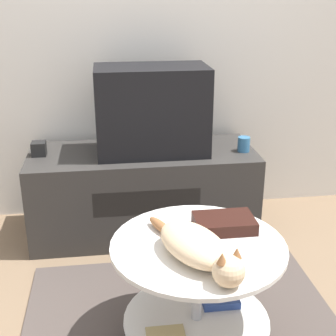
% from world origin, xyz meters
% --- Properties ---
extents(wall_back, '(8.00, 0.05, 2.60)m').
position_xyz_m(wall_back, '(0.00, 1.46, 1.30)').
color(wall_back, silver).
rests_on(wall_back, ground_plane).
extents(tv_stand, '(1.35, 0.55, 0.53)m').
position_xyz_m(tv_stand, '(-0.09, 1.10, 0.27)').
color(tv_stand, '#33302D').
rests_on(tv_stand, ground_plane).
extents(tv, '(0.64, 0.36, 0.51)m').
position_xyz_m(tv, '(-0.03, 1.09, 0.78)').
color(tv, black).
rests_on(tv, tv_stand).
extents(speaker, '(0.08, 0.08, 0.08)m').
position_xyz_m(speaker, '(-0.70, 1.11, 0.57)').
color(speaker, black).
rests_on(speaker, tv_stand).
extents(mug, '(0.07, 0.07, 0.09)m').
position_xyz_m(mug, '(0.51, 1.02, 0.57)').
color(mug, teal).
rests_on(mug, tv_stand).
extents(coffee_table, '(0.70, 0.70, 0.49)m').
position_xyz_m(coffee_table, '(0.04, 0.04, 0.33)').
color(coffee_table, '#B2B2B7').
rests_on(coffee_table, rug).
extents(dvd_box, '(0.25, 0.17, 0.05)m').
position_xyz_m(dvd_box, '(0.17, 0.14, 0.53)').
color(dvd_box, black).
rests_on(dvd_box, coffee_table).
extents(cat, '(0.32, 0.54, 0.14)m').
position_xyz_m(cat, '(0.01, -0.09, 0.56)').
color(cat, beige).
rests_on(cat, coffee_table).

